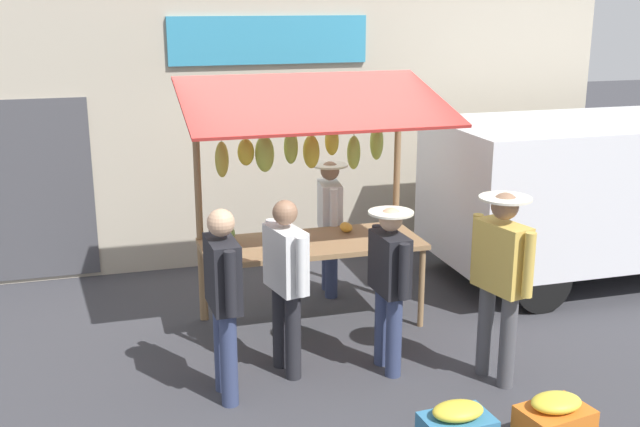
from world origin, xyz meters
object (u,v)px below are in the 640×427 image
Objects in this scene: shopper_with_shopping_bag at (286,276)px; produce_crate_side at (554,425)px; vendor_with_sunhat at (330,218)px; shopper_in_striped_shirt at (501,271)px; parked_van at (607,184)px; shopper_in_grey_tee at (223,291)px; market_stall at (308,174)px; shopper_with_ponytail at (389,278)px.

produce_crate_side is at bearing -149.90° from shopper_with_shopping_bag.
vendor_with_sunhat is 0.90× the size of shopper_in_striped_shirt.
produce_crate_side is at bearing 49.97° from parked_van.
shopper_in_grey_tee is 0.97× the size of shopper_in_striped_shirt.
vendor_with_sunhat is 2.51m from shopper_in_striped_shirt.
vendor_with_sunhat is (-0.44, -0.68, -0.68)m from market_stall.
market_stall is 1.06m from vendor_with_sunhat.
parked_van reaches higher than produce_crate_side.
shopper_with_shopping_bag is 0.94× the size of shopper_in_striped_shirt.
market_stall is at bearing -37.12° from shopper_with_shopping_bag.
shopper_with_ponytail is 1.83m from produce_crate_side.
shopper_in_striped_shirt reaches higher than produce_crate_side.
shopper_with_ponytail is at bearing 25.81° from parked_van.
shopper_in_striped_shirt is 1.37m from produce_crate_side.
shopper_with_ponytail is (-0.39, 1.26, -0.69)m from market_stall.
shopper_in_grey_tee is at bearing 67.63° from shopper_in_striped_shirt.
shopper_in_striped_shirt is 3.30m from parked_van.
shopper_in_striped_shirt reaches higher than vendor_with_sunhat.
shopper_in_grey_tee is 2.33m from shopper_in_striped_shirt.
market_stall is 1.53× the size of shopper_in_grey_tee.
market_stall is at bearing -24.42° from vendor_with_sunhat.
shopper_in_striped_shirt is at bearing -100.98° from shopper_in_grey_tee.
shopper_with_ponytail is 0.90m from shopper_with_shopping_bag.
shopper_in_grey_tee is at bearing 90.23° from shopper_with_ponytail.
shopper_in_grey_tee is 1.03× the size of shopper_with_shopping_bag.
shopper_in_striped_shirt is (-1.71, 0.65, 0.09)m from shopper_with_shopping_bag.
shopper_in_grey_tee is at bearing -33.73° from produce_crate_side.
shopper_with_shopping_bag is at bearing 64.90° from market_stall.
shopper_with_shopping_bag is at bearing 55.41° from shopper_in_striped_shirt.
produce_crate_side is at bearing -126.01° from shopper_in_grey_tee.
parked_van is at bearing -67.31° from shopper_with_ponytail.
produce_crate_side is (-0.66, 3.48, -0.68)m from vendor_with_sunhat.
shopper_with_shopping_bag is 4.50m from parked_van.
vendor_with_sunhat is at bearing 4.50° from shopper_in_striped_shirt.
shopper_in_grey_tee reaches higher than shopper_with_ponytail.
vendor_with_sunhat reaches higher than shopper_with_ponytail.
market_stall reaches higher than shopper_with_shopping_bag.
shopper_with_shopping_bag is (0.88, -0.21, 0.04)m from shopper_with_ponytail.
parked_van is at bearing -72.65° from shopper_in_grey_tee.
produce_crate_side is at bearing 18.94° from vendor_with_sunhat.
vendor_with_sunhat is at bearing -122.57° from market_stall.
market_stall is 4.42× the size of produce_crate_side.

